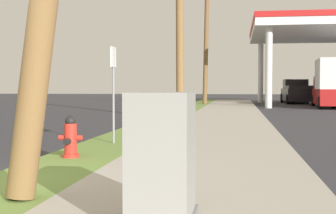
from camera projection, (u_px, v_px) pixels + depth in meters
name	position (u px, v px, depth m)	size (l,w,h in m)	color
grass_verge	(11.00, 192.00, 5.91)	(1.40, 80.00, 0.12)	olive
sidewalk_slab	(196.00, 198.00, 5.57)	(3.20, 80.00, 0.12)	#A8A093
fire_hydrant_nearest	(70.00, 139.00, 8.38)	(0.42, 0.38, 0.74)	red
fire_hydrant_second	(157.00, 112.00, 16.94)	(0.42, 0.38, 0.74)	red
fire_hydrant_third	(182.00, 104.00, 25.16)	(0.42, 0.37, 0.74)	red
utility_pole_background	(206.00, 30.00, 34.13)	(1.25, 0.84, 10.42)	brown
utility_cabinet	(162.00, 163.00, 4.33)	(0.60, 0.86, 1.20)	slate
street_sign_post	(113.00, 75.00, 10.45)	(0.05, 0.36, 2.12)	gray
car_white_by_near_pump	(296.00, 94.00, 41.82)	(2.13, 4.58, 1.57)	white
truck_black_at_forecourt	(297.00, 92.00, 38.74)	(2.18, 5.42, 1.97)	black
truck_red_at_far_bay	(332.00, 85.00, 30.65)	(2.57, 6.53, 3.11)	red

